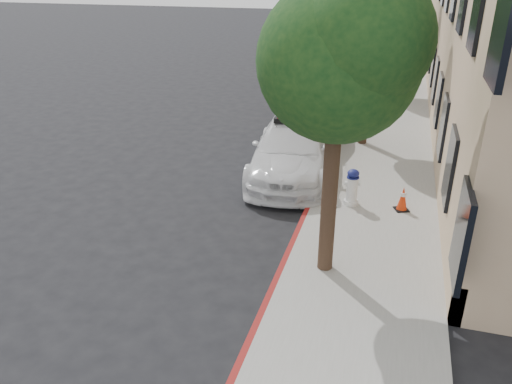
{
  "coord_description": "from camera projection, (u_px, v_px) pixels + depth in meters",
  "views": [
    {
      "loc": [
        3.96,
        -10.58,
        5.76
      ],
      "look_at": [
        1.07,
        -0.67,
        1.0
      ],
      "focal_mm": 35.0,
      "sensor_mm": 36.0,
      "label": 1
    }
  ],
  "objects": [
    {
      "name": "parked_car_far",
      "position": [
        325.0,
        73.0,
        24.64
      ],
      "size": [
        2.15,
        5.03,
        1.61
      ],
      "primitive_type": "imported",
      "rotation": [
        0.0,
        0.0,
        -0.09
      ],
      "color": "#151935",
      "rests_on": "ground"
    },
    {
      "name": "tree_near",
      "position": [
        340.0,
        60.0,
        8.35
      ],
      "size": [
        2.92,
        2.82,
        5.62
      ],
      "color": "black",
      "rests_on": "sidewalk"
    },
    {
      "name": "sidewalk",
      "position": [
        388.0,
        115.0,
        20.41
      ],
      "size": [
        3.2,
        50.0,
        0.15
      ],
      "primitive_type": "cube",
      "color": "gray",
      "rests_on": "ground"
    },
    {
      "name": "parked_car_mid",
      "position": [
        308.0,
        130.0,
        16.37
      ],
      "size": [
        2.4,
        4.72,
        1.54
      ],
      "primitive_type": "imported",
      "rotation": [
        0.0,
        0.0,
        -0.13
      ],
      "color": "black",
      "rests_on": "ground"
    },
    {
      "name": "police_car",
      "position": [
        292.0,
        148.0,
        14.66
      ],
      "size": [
        2.78,
        5.62,
        1.72
      ],
      "rotation": [
        0.0,
        0.0,
        0.11
      ],
      "color": "white",
      "rests_on": "ground"
    },
    {
      "name": "traffic_cone",
      "position": [
        403.0,
        199.0,
        12.3
      ],
      "size": [
        0.43,
        0.43,
        0.62
      ],
      "rotation": [
        0.0,
        0.0,
        0.41
      ],
      "color": "black",
      "rests_on": "sidewalk"
    },
    {
      "name": "curb_strip",
      "position": [
        350.0,
        112.0,
        20.8
      ],
      "size": [
        0.12,
        50.0,
        0.15
      ],
      "primitive_type": "cube",
      "color": "maroon",
      "rests_on": "ground"
    },
    {
      "name": "ground",
      "position": [
        223.0,
        212.0,
        12.64
      ],
      "size": [
        120.0,
        120.0,
        0.0
      ],
      "primitive_type": "plane",
      "color": "black",
      "rests_on": "ground"
    },
    {
      "name": "fire_hydrant",
      "position": [
        352.0,
        187.0,
        12.53
      ],
      "size": [
        0.4,
        0.37,
        0.95
      ],
      "rotation": [
        0.0,
        0.0,
        0.1
      ],
      "color": "silver",
      "rests_on": "sidewalk"
    },
    {
      "name": "tree_mid",
      "position": [
        374.0,
        20.0,
        15.37
      ],
      "size": [
        2.77,
        2.64,
        5.43
      ],
      "color": "black",
      "rests_on": "sidewalk"
    }
  ]
}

